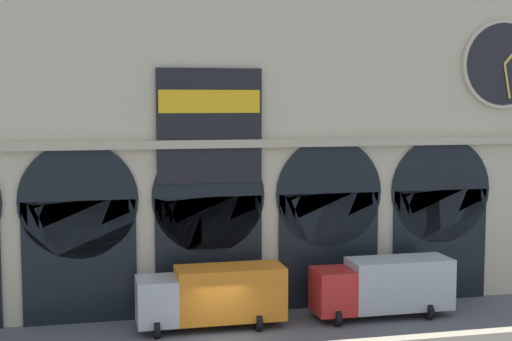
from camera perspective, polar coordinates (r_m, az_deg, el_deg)
station_building at (r=41.71m, az=-4.34°, el=3.65°), size 41.93×6.01×20.94m
box_truck_center at (r=37.79m, az=-3.37°, el=-9.64°), size 7.50×2.91×3.12m
box_truck_mideast at (r=40.18m, az=9.89°, el=-8.80°), size 7.50×2.91×3.12m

